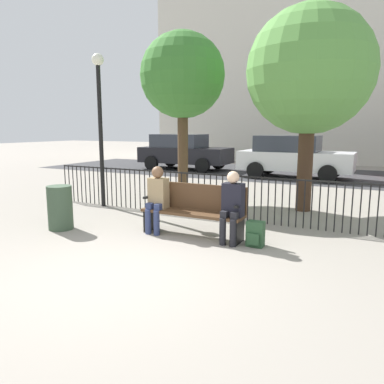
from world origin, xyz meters
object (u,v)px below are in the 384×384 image
Objects in this scene: lamp_post at (100,107)px; trash_bin at (60,208)px; tree_0 at (183,77)px; seated_person_1 at (232,204)px; tree_1 at (310,72)px; seated_person_0 at (157,196)px; backpack at (255,234)px; park_bench at (194,208)px; parked_car_1 at (183,151)px; parked_car_0 at (293,156)px.

lamp_post is 2.94m from trash_bin.
lamp_post is (-1.29, -1.76, -0.82)m from tree_0.
lamp_post is at bearing 108.94° from trash_bin.
seated_person_1 is 4.01m from tree_1.
tree_0 is at bearing 53.87° from lamp_post.
seated_person_1 is 0.33× the size of lamp_post.
seated_person_0 is 1.93m from backpack.
park_bench is 0.73m from seated_person_0.
trash_bin is at bearing -74.35° from parked_car_1.
seated_person_1 is at bearing 179.57° from backpack.
tree_0 is (-1.87, 3.04, 2.72)m from park_bench.
trash_bin is at bearing -159.55° from seated_person_0.
parked_car_1 is at bearing 124.05° from backpack.
tree_0 reaches higher than parked_car_1.
lamp_post is (-4.33, 1.41, 2.19)m from backpack.
park_bench is 8.72m from parked_car_0.
backpack is 8.96m from parked_car_0.
trash_bin is (-2.31, -9.49, -0.43)m from parked_car_0.
lamp_post is 8.17m from parked_car_0.
backpack is at bearing -81.56° from parked_car_0.
parked_car_0 is 9.78m from trash_bin.
parked_car_1 is at bearing 118.19° from tree_0.
parked_car_1 is at bearing 115.72° from seated_person_0.
trash_bin reaches higher than backpack.
park_bench is 0.52× the size of lamp_post.
tree_1 reaches higher than parked_car_1.
tree_1 is at bearing -44.26° from parked_car_1.
parked_car_0 is (-0.13, 8.71, 0.34)m from park_bench.
seated_person_1 is (1.46, -0.00, -0.01)m from seated_person_0.
trash_bin is at bearing -168.49° from seated_person_1.
lamp_post is 8.64m from parked_car_1.
tree_0 is 7.69m from parked_car_1.
parked_car_0 is at bearing 76.31° from trash_bin.
tree_0 is at bearing 179.08° from tree_1.
backpack is at bearing 10.19° from trash_bin.
seated_person_0 is 1.46m from seated_person_1.
parked_car_0 is at bearing 67.89° from lamp_post.
park_bench is 1.54× the size of seated_person_0.
tree_0 reaches higher than parked_car_0.
tree_0 is (-1.18, 3.17, 2.53)m from seated_person_0.
lamp_post is 0.86× the size of parked_car_0.
tree_0 is 5.23× the size of trash_bin.
trash_bin is at bearing -98.64° from tree_0.
seated_person_0 is at bearing 179.98° from seated_person_1.
seated_person_0 reaches higher than seated_person_1.
lamp_post is (-2.46, 1.40, 1.71)m from seated_person_0.
tree_1 is 4.87m from lamp_post.
seated_person_0 is at bearing -93.60° from parked_car_0.
seated_person_1 is 3.29m from trash_bin.
parked_car_0 is (-1.48, 5.72, -2.29)m from tree_1.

